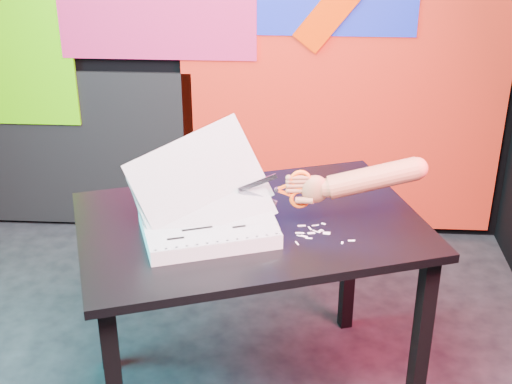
{
  "coord_description": "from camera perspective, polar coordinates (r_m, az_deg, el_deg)",
  "views": [
    {
      "loc": [
        0.43,
        -1.91,
        1.88
      ],
      "look_at": [
        0.3,
        0.17,
        0.87
      ],
      "focal_mm": 50.0,
      "sensor_mm": 36.0,
      "label": 1
    }
  ],
  "objects": [
    {
      "name": "room",
      "position": [
        2.03,
        -8.91,
        10.41
      ],
      "size": [
        3.01,
        3.01,
        2.71
      ],
      "color": "black",
      "rests_on": "ground"
    },
    {
      "name": "backdrop",
      "position": [
        3.52,
        -2.65,
        10.65
      ],
      "size": [
        2.88,
        0.05,
        2.08
      ],
      "color": "red",
      "rests_on": "ground"
    },
    {
      "name": "work_table",
      "position": [
        2.43,
        -0.44,
        -4.38
      ],
      "size": [
        1.32,
        1.08,
        0.75
      ],
      "rotation": [
        0.0,
        0.0,
        0.33
      ],
      "color": "black",
      "rests_on": "ground"
    },
    {
      "name": "printout_stack",
      "position": [
        2.3,
        -3.89,
        -2.64
      ],
      "size": [
        0.51,
        0.42,
        0.38
      ],
      "rotation": [
        0.0,
        0.0,
        0.33
      ],
      "color": "silver",
      "rests_on": "work_table"
    },
    {
      "name": "scissors",
      "position": [
        2.3,
        3.15,
        0.21
      ],
      "size": [
        0.24,
        0.03,
        0.14
      ],
      "rotation": [
        0.0,
        0.0,
        0.09
      ],
      "color": "#ADAEBC",
      "rests_on": "printout_stack"
    },
    {
      "name": "hand_forearm",
      "position": [
        2.31,
        8.56,
        0.97
      ],
      "size": [
        0.44,
        0.11,
        0.15
      ],
      "rotation": [
        0.0,
        0.0,
        0.09
      ],
      "color": "#9C5237",
      "rests_on": "work_table"
    },
    {
      "name": "paper_clippings",
      "position": [
        2.33,
        4.76,
        -3.28
      ],
      "size": [
        0.19,
        0.15,
        0.0
      ],
      "color": "white",
      "rests_on": "work_table"
    }
  ]
}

